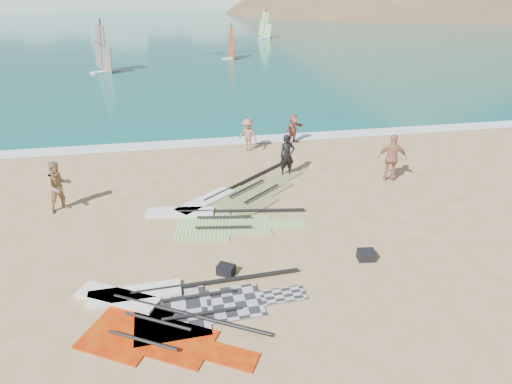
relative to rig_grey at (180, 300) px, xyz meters
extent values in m
plane|color=tan|center=(3.35, 0.00, -0.05)|extent=(300.00, 300.00, 0.00)
cube|color=#0E635F|center=(3.35, 132.00, -0.05)|extent=(300.00, 240.00, 0.06)
cube|color=white|center=(3.35, 12.30, -0.05)|extent=(300.00, 1.20, 0.04)
cone|color=brown|center=(88.35, 130.00, -0.05)|extent=(143.00, 143.00, 45.00)
cone|color=brown|center=(123.35, 140.00, -0.05)|extent=(70.00, 70.00, 28.00)
cube|color=#28292B|center=(-0.21, -0.44, -0.03)|extent=(1.89, 2.08, 0.04)
cube|color=#28292B|center=(1.38, -0.36, -0.03)|extent=(1.46, 1.36, 0.04)
cube|color=#28292B|center=(2.67, -0.30, -0.03)|extent=(1.22, 0.65, 0.04)
cylinder|color=black|center=(1.04, 0.52, 0.05)|extent=(4.59, 0.32, 0.11)
cylinder|color=black|center=(0.47, -0.05, 0.11)|extent=(1.90, 0.17, 0.08)
cylinder|color=black|center=(0.50, -0.75, 0.11)|extent=(1.90, 0.17, 0.08)
cube|color=white|center=(-1.15, 0.42, 0.01)|extent=(2.42, 0.76, 0.12)
cube|color=#62BD1B|center=(0.89, 3.74, -0.03)|extent=(2.06, 2.22, 0.04)
cube|color=#62BD1B|center=(2.46, 3.50, -0.03)|extent=(1.56, 1.48, 0.04)
cube|color=#62BD1B|center=(3.73, 3.31, -0.03)|extent=(1.26, 0.76, 0.04)
cylinder|color=black|center=(2.30, 4.43, 0.05)|extent=(4.52, 0.78, 0.11)
cylinder|color=black|center=(1.63, 3.98, 0.11)|extent=(1.87, 0.36, 0.08)
cylinder|color=black|center=(1.53, 3.29, 0.11)|extent=(1.87, 0.36, 0.08)
cube|color=white|center=(0.14, 4.75, 0.01)|extent=(2.45, 0.99, 0.12)
cube|color=orange|center=(2.46, 5.37, -0.03)|extent=(2.85, 2.88, 0.04)
cube|color=orange|center=(3.77, 6.48, -0.03)|extent=(2.04, 2.03, 0.04)
cube|color=orange|center=(4.83, 7.38, -0.03)|extent=(1.39, 1.32, 0.04)
cylinder|color=black|center=(2.90, 7.00, 0.05)|extent=(3.83, 3.27, 0.12)
cylinder|color=black|center=(2.79, 6.14, 0.11)|extent=(1.61, 1.38, 0.09)
cylinder|color=black|center=(3.28, 5.57, 0.11)|extent=(1.61, 1.38, 0.09)
cube|color=white|center=(1.10, 5.48, 0.01)|extent=(2.41, 2.19, 0.12)
cube|color=#B51006|center=(-1.26, -0.79, -0.03)|extent=(2.37, 2.44, 0.04)
cube|color=#B51006|center=(0.03, -1.52, -0.03)|extent=(1.73, 1.69, 0.04)
cube|color=#B51006|center=(1.08, -2.11, -0.03)|extent=(1.24, 1.03, 0.04)
cylinder|color=black|center=(0.20, -0.65, 0.05)|extent=(3.77, 2.19, 0.10)
cylinder|color=black|center=(-0.53, -0.83, 0.11)|extent=(1.57, 0.93, 0.07)
cylinder|color=black|center=(-0.85, -1.39, 0.11)|extent=(1.57, 0.93, 0.07)
cube|color=white|center=(-1.58, 0.35, 0.01)|extent=(2.24, 1.62, 0.12)
cube|color=black|center=(5.50, 0.87, 0.11)|extent=(0.53, 0.41, 0.32)
cube|color=black|center=(1.32, 0.93, 0.09)|extent=(0.58, 0.54, 0.29)
imported|color=black|center=(4.75, 7.47, 0.85)|extent=(0.70, 0.50, 1.80)
imported|color=tan|center=(-4.03, 5.86, 0.89)|extent=(1.15, 1.09, 1.88)
imported|color=#A95F51|center=(3.62, 10.79, 0.76)|extent=(1.19, 1.14, 1.63)
imported|color=#B07A5C|center=(8.85, 6.15, 0.95)|extent=(1.27, 0.85, 2.00)
imported|color=#9F6156|center=(6.10, 11.50, 0.72)|extent=(1.42, 1.22, 1.54)
cube|color=white|center=(-6.08, 34.38, 0.06)|extent=(2.62, 2.18, 0.16)
cube|color=#E65524|center=(-6.08, 34.38, 1.36)|extent=(1.95, 2.69, 2.90)
cube|color=#E65524|center=(-6.08, 34.38, 3.35)|extent=(1.12, 1.53, 2.02)
cylinder|color=black|center=(-6.08, 34.38, 2.46)|extent=(0.63, 0.81, 4.61)
cube|color=white|center=(6.82, 40.63, 0.04)|extent=(2.13, 0.87, 0.12)
cube|color=red|center=(6.82, 40.63, 1.05)|extent=(0.40, 2.52, 2.26)
cube|color=red|center=(6.82, 40.63, 2.60)|extent=(0.25, 1.42, 1.57)
cylinder|color=black|center=(6.82, 40.63, 1.91)|extent=(0.18, 0.72, 3.58)
cube|color=white|center=(14.87, 60.80, 0.05)|extent=(2.39, 1.89, 0.14)
cube|color=#66CB2C|center=(14.87, 60.80, 1.22)|extent=(1.65, 2.50, 2.61)
cube|color=#66CB2C|center=(14.87, 60.80, 3.02)|extent=(0.95, 1.42, 1.82)
cylinder|color=black|center=(14.87, 60.80, 2.22)|extent=(0.53, 0.75, 4.15)
camera|label=1|loc=(0.33, -8.96, 7.29)|focal=30.00mm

